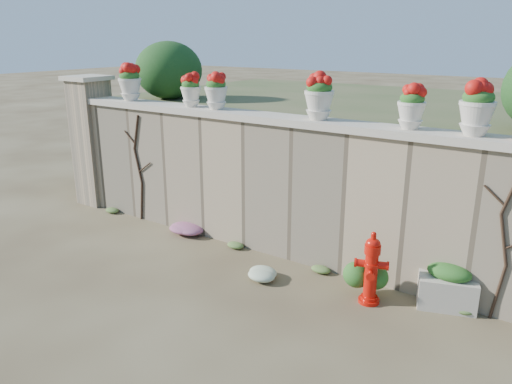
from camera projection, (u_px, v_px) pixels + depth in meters
The scene contains 19 objects.
ground at pixel (197, 296), 6.39m from camera, with size 80.00×80.00×0.00m, color #473823.
stone_wall at pixel (273, 188), 7.51m from camera, with size 8.00×0.40×2.00m, color #988365.
wall_cap at pixel (274, 119), 7.19m from camera, with size 8.10×0.52×0.10m, color beige.
gate_pillar at pixel (93, 140), 9.67m from camera, with size 0.72×0.72×2.48m.
raised_fill at pixel (359, 150), 10.03m from camera, with size 9.00×6.00×2.00m, color #384C23.
back_shrub_left at pixel (169, 70), 9.72m from camera, with size 1.30×1.30×1.10m, color #143814.
vine_left at pixel (139, 167), 8.78m from camera, with size 0.60×0.04×1.91m.
vine_right at pixel (505, 241), 5.60m from camera, with size 0.60×0.04×1.91m.
fire_hydrant at pixel (371, 268), 6.11m from camera, with size 0.41×0.29×0.94m.
planter_box at pixel (447, 287), 6.08m from camera, with size 0.77×0.59×0.56m.
green_shrub at pixel (365, 272), 6.35m from camera, with size 0.67×0.60×0.63m, color #1E5119.
magenta_clump at pixel (184, 229), 8.33m from camera, with size 0.83×0.55×0.22m, color #CE29A5.
white_flowers at pixel (265, 274), 6.79m from camera, with size 0.51×0.41×0.18m, color white.
urn_pot_0 at pixel (130, 83), 8.70m from camera, with size 0.40×0.40×0.62m.
urn_pot_1 at pixel (191, 91), 7.95m from camera, with size 0.33×0.33×0.51m.
urn_pot_2 at pixel (216, 91), 7.67m from camera, with size 0.35×0.35×0.56m.
urn_pot_3 at pixel (319, 97), 6.70m from camera, with size 0.40×0.40×0.63m.
urn_pot_4 at pixel (411, 107), 6.04m from camera, with size 0.34×0.34×0.54m.
urn_pot_5 at pixel (477, 108), 5.62m from camera, with size 0.40×0.40×0.63m.
Camera 1 is at (3.85, -4.27, 3.19)m, focal length 35.00 mm.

